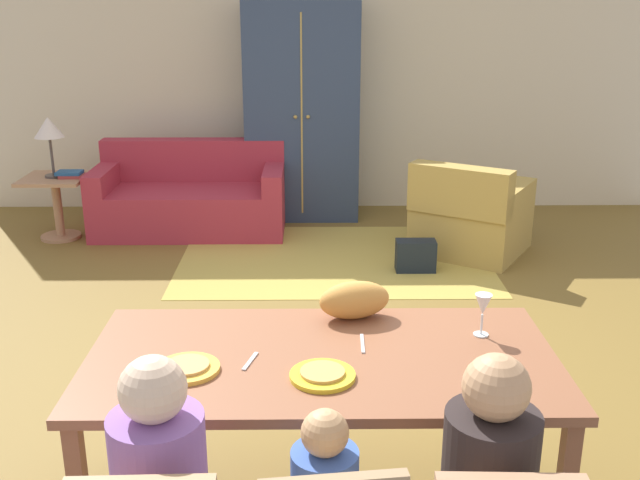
# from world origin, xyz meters

# --- Properties ---
(ground_plane) EXTENTS (7.08, 6.15, 0.02)m
(ground_plane) POSITION_xyz_m (0.00, 0.47, -0.01)
(ground_plane) COLOR brown
(back_wall) EXTENTS (7.08, 0.10, 2.70)m
(back_wall) POSITION_xyz_m (0.00, 3.60, 1.35)
(back_wall) COLOR beige
(back_wall) RESTS_ON ground_plane
(dining_table) EXTENTS (1.88, 0.93, 0.76)m
(dining_table) POSITION_xyz_m (-0.01, -1.37, 0.69)
(dining_table) COLOR brown
(dining_table) RESTS_ON ground_plane
(plate_near_man) EXTENTS (0.25, 0.25, 0.02)m
(plate_near_man) POSITION_xyz_m (-0.53, -1.49, 0.77)
(plate_near_man) COLOR yellow
(plate_near_man) RESTS_ON dining_table
(pizza_near_man) EXTENTS (0.17, 0.17, 0.01)m
(pizza_near_man) POSITION_xyz_m (-0.53, -1.49, 0.78)
(pizza_near_man) COLOR tan
(pizza_near_man) RESTS_ON plate_near_man
(plate_near_child) EXTENTS (0.25, 0.25, 0.02)m
(plate_near_child) POSITION_xyz_m (-0.01, -1.55, 0.77)
(plate_near_child) COLOR yellow
(plate_near_child) RESTS_ON dining_table
(pizza_near_child) EXTENTS (0.17, 0.17, 0.01)m
(pizza_near_child) POSITION_xyz_m (-0.01, -1.55, 0.78)
(pizza_near_child) COLOR #D59E4E
(pizza_near_child) RESTS_ON plate_near_child
(wine_glass) EXTENTS (0.07, 0.07, 0.19)m
(wine_glass) POSITION_xyz_m (0.67, -1.19, 0.89)
(wine_glass) COLOR silver
(wine_glass) RESTS_ON dining_table
(fork) EXTENTS (0.06, 0.15, 0.01)m
(fork) POSITION_xyz_m (-0.29, -1.42, 0.76)
(fork) COLOR silver
(fork) RESTS_ON dining_table
(knife) EXTENTS (0.02, 0.17, 0.01)m
(knife) POSITION_xyz_m (0.16, -1.27, 0.76)
(knife) COLOR silver
(knife) RESTS_ON dining_table
(cat) EXTENTS (0.35, 0.23, 0.17)m
(cat) POSITION_xyz_m (0.14, -1.01, 0.84)
(cat) COLOR gold
(cat) RESTS_ON dining_table
(area_rug) EXTENTS (2.60, 1.80, 0.01)m
(area_rug) POSITION_xyz_m (0.14, 1.88, 0.00)
(area_rug) COLOR #B49C43
(area_rug) RESTS_ON ground_plane
(couch) EXTENTS (1.77, 0.86, 0.82)m
(couch) POSITION_xyz_m (-1.20, 2.74, 0.30)
(couch) COLOR #A22C3A
(couch) RESTS_ON ground_plane
(armchair) EXTENTS (1.17, 1.18, 0.82)m
(armchair) POSITION_xyz_m (1.31, 2.03, 0.32)
(armchair) COLOR #B09044
(armchair) RESTS_ON ground_plane
(armoire) EXTENTS (1.10, 0.59, 2.10)m
(armoire) POSITION_xyz_m (-0.14, 3.21, 1.05)
(armoire) COLOR #2E3D58
(armoire) RESTS_ON ground_plane
(side_table) EXTENTS (0.56, 0.56, 0.58)m
(side_table) POSITION_xyz_m (-2.38, 2.48, 0.38)
(side_table) COLOR #A77955
(side_table) RESTS_ON ground_plane
(table_lamp) EXTENTS (0.26, 0.26, 0.54)m
(table_lamp) POSITION_xyz_m (-2.38, 2.48, 1.01)
(table_lamp) COLOR #473D39
(table_lamp) RESTS_ON side_table
(book_lower) EXTENTS (0.22, 0.16, 0.03)m
(book_lower) POSITION_xyz_m (-2.20, 2.46, 0.59)
(book_lower) COLOR #983533
(book_lower) RESTS_ON side_table
(book_upper) EXTENTS (0.22, 0.16, 0.03)m
(book_upper) POSITION_xyz_m (-2.23, 2.46, 0.62)
(book_upper) COLOR #22507F
(book_upper) RESTS_ON book_lower
(handbag) EXTENTS (0.32, 0.16, 0.26)m
(handbag) POSITION_xyz_m (0.79, 1.58, 0.13)
(handbag) COLOR black
(handbag) RESTS_ON ground_plane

